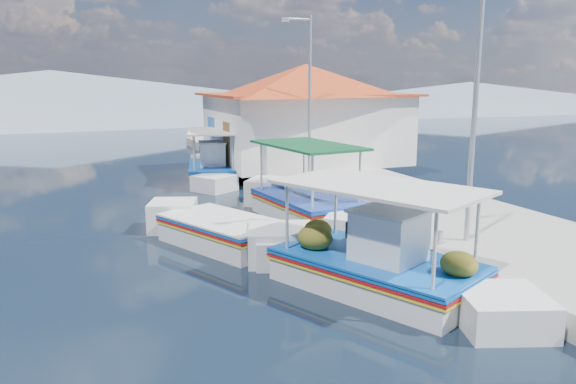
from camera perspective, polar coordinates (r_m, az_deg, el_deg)
name	(u,v)px	position (r m, az deg, el deg)	size (l,w,h in m)	color
ground	(328,327)	(9.83, 4.14, -13.79)	(160.00, 160.00, 0.00)	black
quay	(413,209)	(17.54, 12.84, -1.76)	(5.00, 44.00, 0.50)	gray
bollards	(367,208)	(15.73, 8.17, -1.62)	(0.20, 17.20, 0.30)	#A5A8AD
main_caique	(376,267)	(11.46, 9.06, -7.64)	(4.09, 6.65, 2.42)	white
caique_green_canopy	(307,206)	(16.91, 1.95, -1.50)	(2.58, 6.83, 2.57)	white
caique_blue_hull	(224,234)	(14.36, -6.68, -4.33)	(3.39, 5.53, 1.08)	white
caique_far	(212,170)	(23.68, -7.85, 2.29)	(2.95, 6.52, 2.34)	white
harbor_building	(305,112)	(25.14, 1.81, 8.30)	(10.49, 10.49, 4.40)	white
lamp_post_near	(472,96)	(13.08, 18.59, 9.42)	(1.21, 0.14, 6.00)	#A5A8AD
lamp_post_far	(308,89)	(20.76, 2.04, 10.58)	(1.21, 0.14, 6.00)	#A5A8AD
mountain_ridge	(162,99)	(64.85, -12.94, 9.37)	(171.40, 96.00, 5.50)	slate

